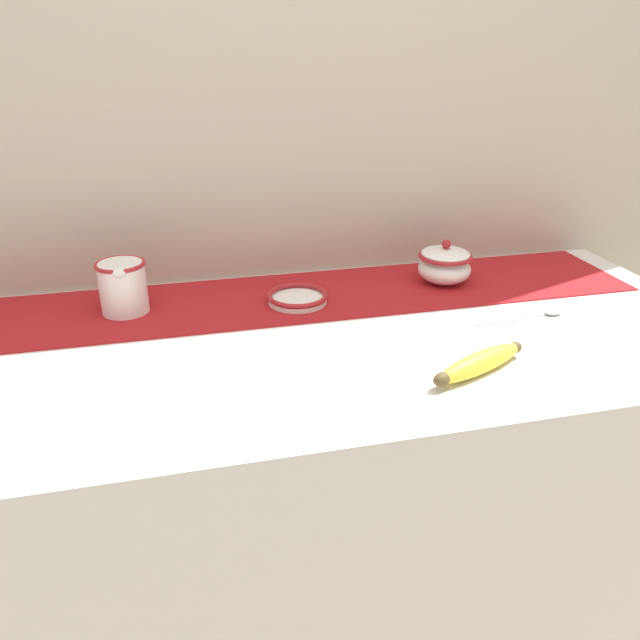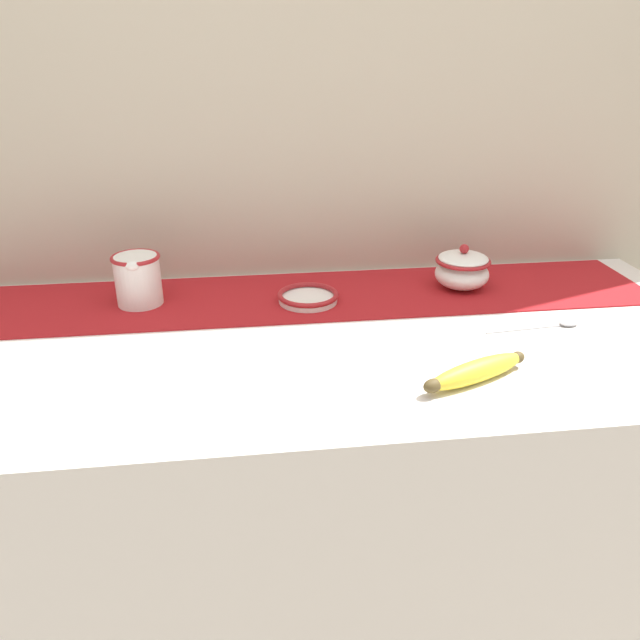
% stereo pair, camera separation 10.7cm
% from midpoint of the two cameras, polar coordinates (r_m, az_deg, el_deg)
% --- Properties ---
extents(countertop, '(1.58, 0.68, 0.90)m').
position_cam_midpoint_polar(countertop, '(1.39, -2.70, -18.59)').
color(countertop, silver).
rests_on(countertop, ground_plane).
extents(back_wall, '(2.38, 0.04, 2.40)m').
position_cam_midpoint_polar(back_wall, '(1.38, -6.33, 16.06)').
color(back_wall, '#B7AD99').
rests_on(back_wall, ground_plane).
extents(table_runner, '(1.45, 0.27, 0.00)m').
position_cam_midpoint_polar(table_runner, '(1.30, -4.73, 2.09)').
color(table_runner, '#A8191E').
rests_on(table_runner, countertop).
extents(cream_pitcher, '(0.10, 0.11, 0.11)m').
position_cam_midpoint_polar(cream_pitcher, '(1.28, -19.91, 2.98)').
color(cream_pitcher, white).
rests_on(cream_pitcher, countertop).
extents(sugar_bowl, '(0.12, 0.12, 0.10)m').
position_cam_midpoint_polar(sugar_bowl, '(1.37, 9.15, 4.99)').
color(sugar_bowl, white).
rests_on(sugar_bowl, countertop).
extents(small_dish, '(0.12, 0.12, 0.02)m').
position_cam_midpoint_polar(small_dish, '(1.27, -4.29, 2.02)').
color(small_dish, white).
rests_on(small_dish, countertop).
extents(banana, '(0.20, 0.11, 0.04)m').
position_cam_midpoint_polar(banana, '(1.02, 11.51, -3.94)').
color(banana, yellow).
rests_on(banana, countertop).
extents(spoon, '(0.19, 0.03, 0.01)m').
position_cam_midpoint_polar(spoon, '(1.27, 17.75, 0.53)').
color(spoon, '#B7B7BC').
rests_on(spoon, countertop).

